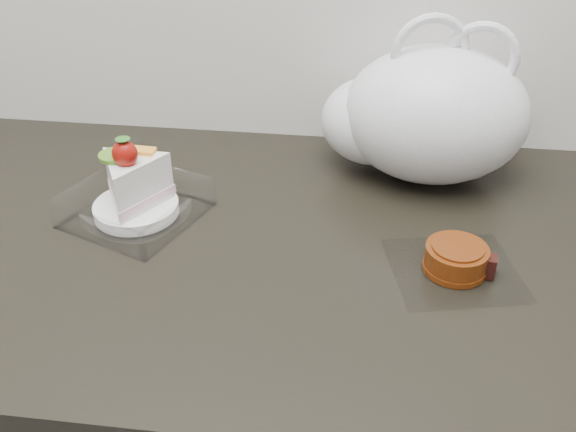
# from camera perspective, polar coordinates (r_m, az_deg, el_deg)

# --- Properties ---
(cake_tray) EXTENTS (0.21, 0.21, 0.13)m
(cake_tray) POSITION_cam_1_polar(r_m,az_deg,el_deg) (0.90, -13.51, 1.80)
(cake_tray) COLOR white
(cake_tray) RESTS_ON counter
(mooncake_wrap) EXTENTS (0.18, 0.17, 0.04)m
(mooncake_wrap) POSITION_cam_1_polar(r_m,az_deg,el_deg) (0.82, 14.77, -3.87)
(mooncake_wrap) COLOR white
(mooncake_wrap) RESTS_ON counter
(plastic_bag) EXTENTS (0.31, 0.21, 0.25)m
(plastic_bag) POSITION_cam_1_polar(r_m,az_deg,el_deg) (0.97, 11.86, 8.78)
(plastic_bag) COLOR white
(plastic_bag) RESTS_ON counter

